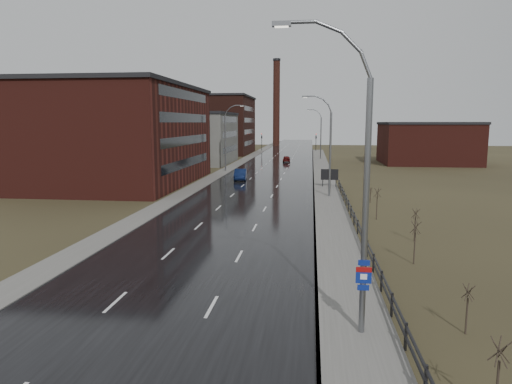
% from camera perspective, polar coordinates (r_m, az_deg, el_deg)
% --- Properties ---
extents(ground, '(320.00, 320.00, 0.00)m').
position_cam_1_polar(ground, '(18.79, -15.60, -18.18)').
color(ground, '#2D2819').
rests_on(ground, ground).
extents(road, '(14.00, 300.00, 0.06)m').
position_cam_1_polar(road, '(76.17, 1.83, 2.37)').
color(road, black).
rests_on(road, ground).
extents(sidewalk_right, '(3.20, 180.00, 0.18)m').
position_cam_1_polar(sidewalk_right, '(51.13, 8.95, -0.77)').
color(sidewalk_right, '#595651').
rests_on(sidewalk_right, ground).
extents(curb_right, '(0.16, 180.00, 0.18)m').
position_cam_1_polar(curb_right, '(51.09, 7.24, -0.74)').
color(curb_right, slate).
rests_on(curb_right, ground).
extents(sidewalk_left, '(2.40, 260.00, 0.12)m').
position_cam_1_polar(sidewalk_left, '(77.32, -4.24, 2.47)').
color(sidewalk_left, '#595651').
rests_on(sidewalk_left, ground).
extents(warehouse_near, '(22.44, 28.56, 13.50)m').
position_cam_1_polar(warehouse_near, '(66.48, -17.84, 6.86)').
color(warehouse_near, '#471914').
rests_on(warehouse_near, ground).
extents(warehouse_mid, '(16.32, 20.40, 10.50)m').
position_cam_1_polar(warehouse_mid, '(96.67, -7.94, 6.74)').
color(warehouse_mid, slate).
rests_on(warehouse_mid, ground).
extents(warehouse_far, '(26.52, 24.48, 15.50)m').
position_cam_1_polar(warehouse_far, '(126.94, -6.69, 8.34)').
color(warehouse_far, '#331611').
rests_on(warehouse_far, ground).
extents(building_right, '(18.36, 16.32, 8.50)m').
position_cam_1_polar(building_right, '(100.32, 20.62, 5.77)').
color(building_right, '#471914').
rests_on(building_right, ground).
extents(smokestack, '(2.70, 2.70, 30.70)m').
position_cam_1_polar(smokestack, '(166.05, 2.57, 11.13)').
color(smokestack, '#331611').
rests_on(smokestack, ground).
extents(streetlight_main, '(3.91, 0.29, 12.11)m').
position_cam_1_polar(streetlight_main, '(17.65, 12.60, 0.88)').
color(streetlight_main, slate).
rests_on(streetlight_main, ground).
extents(streetlight_right_mid, '(3.36, 0.28, 11.35)m').
position_cam_1_polar(streetlight_right_mid, '(51.51, 8.95, 5.74)').
color(streetlight_right_mid, slate).
rests_on(streetlight_right_mid, ground).
extents(streetlight_left, '(3.36, 0.28, 11.35)m').
position_cam_1_polar(streetlight_left, '(78.78, -3.65, 6.81)').
color(streetlight_left, slate).
rests_on(streetlight_left, ground).
extents(streetlight_right_far, '(3.36, 0.28, 11.35)m').
position_cam_1_polar(streetlight_right_far, '(105.46, 7.95, 7.21)').
color(streetlight_right_far, slate).
rests_on(streetlight_right_far, ground).
extents(guardrail, '(0.10, 53.05, 1.10)m').
position_cam_1_polar(guardrail, '(34.77, 12.71, -4.29)').
color(guardrail, black).
rests_on(guardrail, ground).
extents(shrub_a, '(0.58, 0.61, 2.46)m').
position_cam_1_polar(shrub_a, '(15.37, 27.99, -19.84)').
color(shrub_a, '#382D23').
rests_on(shrub_a, ground).
extents(shrub_b, '(0.49, 0.52, 2.06)m').
position_cam_1_polar(shrub_b, '(20.50, 24.89, -13.02)').
color(shrub_b, '#382D23').
rests_on(shrub_b, ground).
extents(shrub_c, '(0.62, 0.65, 2.63)m').
position_cam_1_polar(shrub_c, '(28.85, 19.24, -5.84)').
color(shrub_c, '#382D23').
rests_on(shrub_c, ground).
extents(shrub_d, '(0.56, 0.59, 2.38)m').
position_cam_1_polar(shrub_d, '(34.28, 19.27, -3.81)').
color(shrub_d, '#382D23').
rests_on(shrub_d, ground).
extents(shrub_e, '(0.65, 0.69, 2.77)m').
position_cam_1_polar(shrub_e, '(41.00, 14.88, -1.33)').
color(shrub_e, '#382D23').
rests_on(shrub_e, ground).
extents(shrub_f, '(0.40, 0.42, 1.63)m').
position_cam_1_polar(shrub_f, '(49.46, 14.12, -0.34)').
color(shrub_f, '#382D23').
rests_on(shrub_f, ground).
extents(billboard, '(2.23, 0.17, 2.44)m').
position_cam_1_polar(billboard, '(59.65, 9.18, 2.10)').
color(billboard, black).
rests_on(billboard, ground).
extents(traffic_light_left, '(0.58, 2.73, 5.30)m').
position_cam_1_polar(traffic_light_left, '(136.26, 0.72, 7.08)').
color(traffic_light_left, black).
rests_on(traffic_light_left, ground).
extents(traffic_light_right, '(0.58, 2.73, 5.30)m').
position_cam_1_polar(traffic_light_right, '(135.47, 7.52, 7.00)').
color(traffic_light_right, black).
rests_on(traffic_light_right, ground).
extents(car_near, '(2.18, 5.02, 1.61)m').
position_cam_1_polar(car_near, '(66.85, -1.95, 2.16)').
color(car_near, '#0C173C').
rests_on(car_near, ground).
extents(car_far, '(1.73, 4.01, 1.35)m').
position_cam_1_polar(car_far, '(97.61, 3.84, 4.13)').
color(car_far, '#4F0D0D').
rests_on(car_far, ground).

